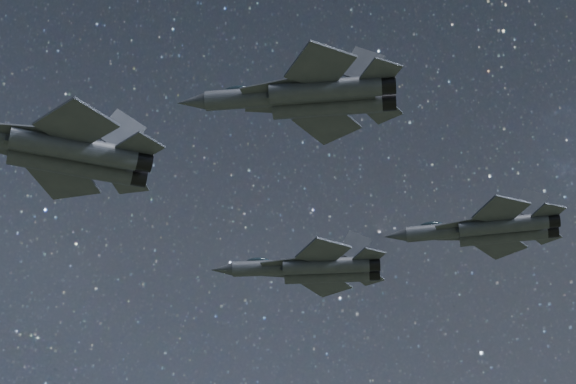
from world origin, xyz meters
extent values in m
cube|color=#30343C|center=(-19.20, -4.79, 140.89)|extent=(9.07, 3.51, 1.42)
cylinder|color=#30343C|center=(-18.54, -5.76, 140.40)|extent=(9.30, 3.62, 1.70)
cylinder|color=#30343C|center=(-19.01, -3.64, 140.40)|extent=(9.30, 3.62, 1.70)
cylinder|color=black|center=(-13.65, -4.69, 140.40)|extent=(1.72, 1.83, 1.57)
cylinder|color=black|center=(-14.11, -2.56, 140.40)|extent=(1.72, 1.83, 1.57)
cube|color=#30343C|center=(-22.50, -7.02, 140.82)|extent=(5.69, 1.33, 0.13)
cube|color=#30343C|center=(-23.13, -4.15, 140.82)|extent=(5.67, 3.35, 0.13)
cube|color=#30343C|center=(-18.19, -8.36, 140.62)|extent=(6.23, 6.24, 0.22)
cube|color=#30343C|center=(-19.78, -1.13, 140.62)|extent=(5.47, 5.80, 0.22)
cube|color=#30343C|center=(-13.77, -6.16, 140.62)|extent=(3.68, 3.70, 0.16)
cube|color=#30343C|center=(-14.84, -1.27, 140.62)|extent=(3.21, 3.35, 0.16)
cube|color=#30343C|center=(-15.40, -5.35, 142.47)|extent=(3.78, 0.69, 3.87)
cube|color=#30343C|center=(-15.98, -2.69, 142.47)|extent=(3.67, 1.28, 3.87)
cylinder|color=#30343C|center=(-2.59, 11.59, 140.58)|extent=(6.96, 2.64, 1.44)
cone|color=#30343C|center=(-6.93, 12.39, 140.58)|extent=(2.40, 1.67, 1.29)
ellipsoid|color=#19272E|center=(-3.67, 11.79, 141.27)|extent=(2.33, 1.35, 0.71)
cube|color=#30343C|center=(2.12, 10.73, 140.53)|extent=(7.67, 2.72, 1.20)
cylinder|color=#30343C|center=(2.32, 9.75, 140.12)|extent=(7.86, 2.81, 1.44)
cylinder|color=#30343C|center=(2.65, 11.56, 140.12)|extent=(7.86, 2.81, 1.44)
cylinder|color=black|center=(6.48, 8.99, 140.12)|extent=(1.42, 1.52, 1.33)
cylinder|color=black|center=(6.81, 10.80, 140.12)|extent=(1.42, 1.52, 1.33)
cube|color=#30343C|center=(-1.18, 10.07, 140.47)|extent=(4.82, 2.69, 0.11)
cube|color=#30343C|center=(-0.73, 12.51, 140.47)|extent=(4.80, 1.06, 0.11)
cube|color=#30343C|center=(1.74, 7.61, 140.30)|extent=(4.71, 4.97, 0.18)
cube|color=#30343C|center=(2.87, 13.77, 140.30)|extent=(5.25, 5.28, 0.18)
cube|color=#30343C|center=(5.90, 7.88, 140.30)|extent=(2.77, 2.88, 0.14)
cube|color=#30343C|center=(6.67, 12.04, 140.30)|extent=(3.10, 3.12, 0.14)
cube|color=#30343C|center=(4.90, 9.05, 141.87)|extent=(3.13, 0.97, 3.28)
cube|color=#30343C|center=(5.31, 11.31, 141.87)|extent=(3.21, 0.56, 3.28)
cylinder|color=#30343C|center=(-5.96, -13.30, 140.15)|extent=(6.62, 2.74, 1.37)
cone|color=#30343C|center=(-10.06, -12.39, 140.15)|extent=(2.32, 1.65, 1.23)
ellipsoid|color=#19272E|center=(-6.98, -13.07, 140.81)|extent=(2.23, 1.35, 0.67)
cube|color=#30343C|center=(-1.51, -14.28, 140.11)|extent=(7.29, 2.84, 1.14)
cylinder|color=#30343C|center=(-1.36, -15.21, 139.71)|extent=(7.47, 2.92, 1.37)
cylinder|color=#30343C|center=(-0.98, -13.50, 139.71)|extent=(7.47, 2.92, 1.37)
cylinder|color=black|center=(2.57, -16.08, 139.71)|extent=(1.38, 1.48, 1.26)
cylinder|color=black|center=(2.95, -14.37, 139.71)|extent=(1.38, 1.48, 1.26)
cube|color=#30343C|center=(-4.67, -14.79, 140.04)|extent=(4.56, 2.70, 0.11)
cube|color=#30343C|center=(-4.16, -12.48, 140.04)|extent=(4.58, 1.08, 0.11)
cube|color=#30343C|center=(-1.98, -17.23, 139.89)|extent=(4.39, 4.66, 0.18)
cube|color=#30343C|center=(-0.70, -11.41, 139.89)|extent=(5.01, 5.02, 0.18)
cube|color=#30343C|center=(1.98, -17.12, 139.89)|extent=(2.58, 2.69, 0.13)
cube|color=#30343C|center=(2.86, -13.19, 139.89)|extent=(2.96, 2.97, 0.13)
cube|color=#30343C|center=(1.07, -15.98, 141.38)|extent=(2.95, 1.03, 3.12)
cube|color=#30343C|center=(1.55, -13.84, 141.38)|extent=(3.04, 0.56, 3.12)
cylinder|color=#30343C|center=(12.43, 6.09, 142.20)|extent=(6.79, 3.31, 1.41)
cone|color=#30343C|center=(8.30, 7.36, 142.20)|extent=(2.44, 1.84, 1.26)
ellipsoid|color=#19272E|center=(11.40, 6.41, 142.88)|extent=(2.33, 1.54, 0.69)
cube|color=#30343C|center=(16.91, 4.71, 142.16)|extent=(7.46, 3.47, 1.17)
cylinder|color=#30343C|center=(16.99, 3.74, 141.75)|extent=(7.65, 3.57, 1.41)
cylinder|color=#30343C|center=(17.52, 5.46, 141.75)|extent=(7.65, 3.57, 1.41)
cylinder|color=black|center=(20.95, 2.52, 141.75)|extent=(1.50, 1.59, 1.30)
cylinder|color=black|center=(21.48, 4.24, 141.75)|extent=(1.50, 1.59, 1.30)
cube|color=#30343C|center=(13.63, 4.45, 142.10)|extent=(4.60, 3.08, 0.11)
cube|color=#30343C|center=(14.34, 6.77, 142.10)|extent=(4.77, 1.48, 0.11)
cube|color=#30343C|center=(16.18, 1.73, 141.93)|extent=(4.31, 4.63, 0.18)
cube|color=#30343C|center=(17.99, 7.59, 141.93)|extent=(5.17, 5.13, 0.18)
cube|color=#30343C|center=(20.26, 1.51, 141.93)|extent=(2.52, 2.66, 0.14)
cube|color=#30343C|center=(21.48, 5.47, 141.93)|extent=(3.06, 3.05, 0.14)
cube|color=#30343C|center=(19.42, 2.76, 143.47)|extent=(2.96, 1.30, 3.21)
cube|color=#30343C|center=(20.09, 4.91, 143.47)|extent=(3.10, 0.82, 3.21)
camera|label=1|loc=(-8.60, -59.53, 102.71)|focal=55.00mm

